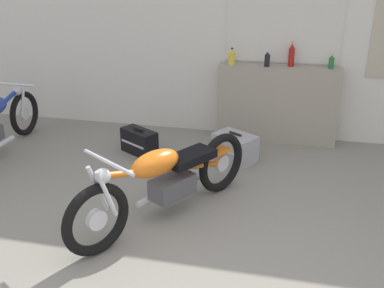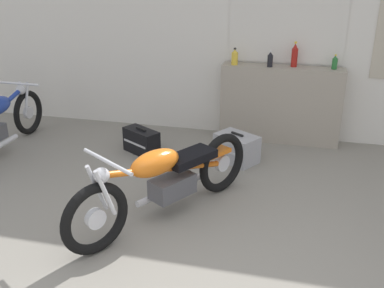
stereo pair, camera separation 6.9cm
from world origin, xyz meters
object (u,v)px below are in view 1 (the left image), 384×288
(bottle_leftmost, at_px, (232,57))
(motorcycle_orange, at_px, (166,179))
(bottle_right_center, at_px, (331,62))
(hard_case_silver, at_px, (235,148))
(bottle_left_center, at_px, (267,59))
(bottle_center, at_px, (291,55))
(hard_case_black, at_px, (139,142))

(bottle_leftmost, xyz_separation_m, motorcycle_orange, (-0.27, -2.14, -0.69))
(bottle_right_center, bearing_deg, hard_case_silver, -142.70)
(bottle_right_center, relative_size, motorcycle_orange, 0.10)
(bottle_left_center, height_order, bottle_center, bottle_center)
(bottle_left_center, distance_m, bottle_right_center, 0.78)
(bottle_leftmost, height_order, bottle_right_center, bottle_leftmost)
(bottle_center, bearing_deg, hard_case_silver, -124.77)
(bottle_left_center, relative_size, hard_case_silver, 0.35)
(bottle_right_center, bearing_deg, bottle_left_center, -175.40)
(bottle_right_center, distance_m, hard_case_black, 2.55)
(bottle_leftmost, distance_m, motorcycle_orange, 2.27)
(bottle_leftmost, xyz_separation_m, hard_case_black, (-1.01, -0.79, -0.93))
(motorcycle_orange, bearing_deg, bottle_leftmost, 82.74)
(motorcycle_orange, distance_m, hard_case_silver, 1.49)
(bottle_left_center, relative_size, hard_case_black, 0.39)
(bottle_left_center, relative_size, bottle_right_center, 1.13)
(bottle_right_center, height_order, hard_case_black, bottle_right_center)
(bottle_center, xyz_separation_m, bottle_right_center, (0.48, -0.01, -0.06))
(hard_case_black, bearing_deg, motorcycle_orange, -61.68)
(bottle_left_center, xyz_separation_m, bottle_right_center, (0.77, 0.06, -0.01))
(bottle_left_center, distance_m, motorcycle_orange, 2.35)
(bottle_right_center, bearing_deg, bottle_leftmost, -177.60)
(bottle_leftmost, bearing_deg, motorcycle_orange, -97.26)
(bottle_right_center, relative_size, hard_case_black, 0.34)
(bottle_right_center, bearing_deg, hard_case_black, -159.39)
(hard_case_black, bearing_deg, hard_case_silver, 1.89)
(hard_case_silver, bearing_deg, motorcycle_orange, -107.64)
(bottle_left_center, distance_m, hard_case_black, 1.89)
(hard_case_black, bearing_deg, bottle_center, 26.03)
(motorcycle_orange, xyz_separation_m, hard_case_silver, (0.44, 1.40, -0.23))
(bottle_left_center, xyz_separation_m, bottle_center, (0.29, 0.08, 0.05))
(bottle_left_center, bearing_deg, bottle_center, 14.65)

